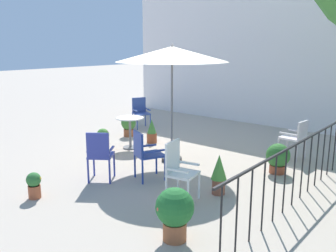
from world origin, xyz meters
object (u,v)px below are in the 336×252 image
patio_chair_2 (100,153)px  patio_chair_3 (296,136)px  patio_chair_0 (140,111)px  patio_umbrella_0 (172,55)px  potted_plant_1 (175,211)px  patio_chair_1 (145,152)px  potted_plant_4 (219,173)px  cafe_table_0 (130,127)px  potted_plant_2 (34,184)px  potted_plant_6 (152,131)px  potted_plant_0 (103,139)px  potted_plant_5 (278,157)px  potted_plant_3 (128,125)px  patio_chair_4 (178,167)px

patio_chair_2 → patio_chair_3: size_ratio=1.09×
patio_chair_0 → patio_umbrella_0: bearing=-34.6°
potted_plant_1 → patio_chair_1: bearing=142.9°
patio_chair_3 → potted_plant_4: patio_chair_3 is taller
cafe_table_0 → potted_plant_2: (0.93, -3.12, -0.29)m
patio_chair_2 → potted_plant_6: (-1.12, 2.64, -0.26)m
patio_chair_2 → patio_chair_3: 4.27m
patio_chair_1 → potted_plant_0: patio_chair_1 is taller
potted_plant_0 → potted_plant_5: bearing=16.7°
potted_plant_2 → patio_chair_2: bearing=78.2°
patio_chair_2 → potted_plant_1: (2.37, -0.75, -0.15)m
potted_plant_3 → potted_plant_4: 4.46m
patio_chair_3 → potted_plant_6: patio_chair_3 is taller
patio_chair_4 → potted_plant_0: size_ratio=1.84×
patio_chair_4 → patio_chair_3: bearing=79.3°
potted_plant_2 → potted_plant_5: 4.54m
patio_umbrella_0 → patio_chair_3: (2.02, 1.84, -1.75)m
potted_plant_3 → potted_plant_5: size_ratio=0.97×
patio_chair_2 → patio_chair_0: bearing=124.7°
patio_chair_1 → patio_chair_2: size_ratio=0.98×
patio_chair_3 → potted_plant_5: (0.08, -1.10, -0.20)m
potted_plant_0 → potted_plant_6: size_ratio=0.86×
patio_umbrella_0 → potted_plant_5: (2.09, 0.74, -1.95)m
potted_plant_3 → potted_plant_4: (4.06, -1.83, 0.05)m
patio_chair_1 → potted_plant_1: (1.78, -1.35, -0.14)m
patio_chair_4 → patio_umbrella_0: bearing=132.2°
patio_chair_3 → potted_plant_2: (-2.51, -4.82, -0.29)m
potted_plant_1 → cafe_table_0: bearing=143.0°
patio_chair_3 → patio_chair_4: (-0.64, -3.36, 0.03)m
potted_plant_2 → potted_plant_1: bearing=9.7°
patio_chair_2 → potted_plant_0: patio_chair_2 is taller
potted_plant_1 → patio_umbrella_0: bearing=129.9°
potted_plant_3 → potted_plant_5: potted_plant_5 is taller
patio_chair_1 → patio_chair_2: bearing=-134.0°
patio_chair_4 → potted_plant_6: bearing=139.1°
patio_chair_3 → potted_plant_1: size_ratio=1.24×
patio_umbrella_0 → potted_plant_2: patio_umbrella_0 is taller
patio_chair_0 → potted_plant_6: (1.47, -1.10, -0.22)m
potted_plant_4 → potted_plant_2: bearing=-137.1°
potted_plant_1 → potted_plant_4: (-0.37, 1.64, -0.03)m
potted_plant_5 → patio_chair_2: bearing=-132.7°
patio_chair_1 → potted_plant_1: size_ratio=1.31×
patio_umbrella_0 → patio_chair_1: size_ratio=2.68×
cafe_table_0 → potted_plant_5: (3.52, 0.61, -0.20)m
potted_plant_1 → potted_plant_3: bearing=141.9°
patio_umbrella_0 → potted_plant_3: size_ratio=4.33×
potted_plant_3 → potted_plant_0: bearing=-68.8°
patio_chair_2 → potted_plant_1: bearing=-17.6°
potted_plant_2 → potted_plant_3: bearing=114.8°
potted_plant_1 → patio_chair_4: bearing=126.2°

